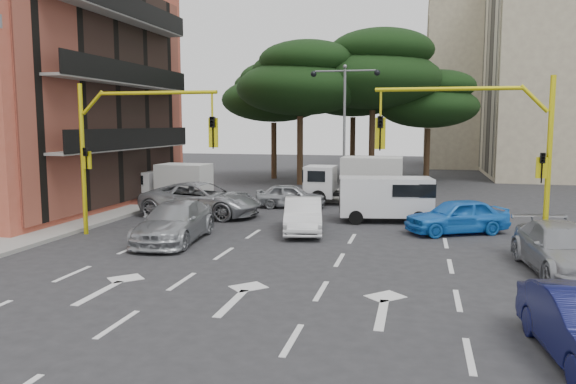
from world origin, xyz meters
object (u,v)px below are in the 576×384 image
object	(u,v)px
car_white_hatch	(303,216)
car_silver_cross_a	(202,199)
van_white	(385,199)
box_truck_b	(354,181)
street_lamp_center	(345,107)
box_truck_a	(171,184)
signal_mast_right	(492,140)
car_silver_parked	(563,249)
car_blue_compact	(457,216)
car_silver_cross_b	(291,196)
signal_mast_left	(123,138)
car_silver_wagon	(175,222)

from	to	relation	value
car_white_hatch	car_silver_cross_a	xyz separation A→B (m)	(-5.57, 2.83, 0.11)
car_white_hatch	van_white	bearing A→B (deg)	35.77
van_white	box_truck_b	size ratio (longest dim) A/B	0.77
street_lamp_center	box_truck_a	distance (m)	11.22
signal_mast_right	car_silver_parked	world-z (taller)	signal_mast_right
signal_mast_right	van_white	size ratio (longest dim) A/B	1.46
car_blue_compact	car_silver_parked	size ratio (longest dim) A/B	0.83
car_silver_cross_a	box_truck_b	bearing A→B (deg)	-44.69
signal_mast_right	street_lamp_center	distance (m)	15.65
signal_mast_right	box_truck_b	bearing A→B (deg)	118.27
car_blue_compact	car_silver_parked	distance (m)	6.28
box_truck_a	box_truck_b	world-z (taller)	box_truck_b
car_silver_cross_b	van_white	bearing A→B (deg)	-127.38
car_silver_cross_a	car_silver_parked	distance (m)	16.13
car_white_hatch	box_truck_b	xyz separation A→B (m)	(1.12, 8.44, 0.62)
car_silver_parked	car_white_hatch	bearing A→B (deg)	146.60
signal_mast_left	car_white_hatch	size ratio (longest dim) A/B	1.41
car_white_hatch	car_silver_cross_a	size ratio (longest dim) A/B	0.72
car_blue_compact	van_white	distance (m)	3.71
car_blue_compact	car_silver_wagon	bearing A→B (deg)	-95.89
signal_mast_left	car_silver_cross_b	distance (m)	10.51
car_silver_parked	box_truck_a	distance (m)	20.85
car_blue_compact	van_white	xyz separation A→B (m)	(-3.00, 2.16, 0.32)
signal_mast_left	car_silver_cross_a	xyz separation A→B (m)	(1.12, 5.18, -3.07)
signal_mast_right	car_white_hatch	world-z (taller)	signal_mast_right
car_silver_cross_a	box_truck_a	size ratio (longest dim) A/B	1.30
signal_mast_right	car_silver_cross_a	world-z (taller)	signal_mast_right
car_silver_cross_b	box_truck_b	size ratio (longest dim) A/B	0.69
car_silver_parked	box_truck_b	distance (m)	15.04
car_silver_wagon	car_silver_parked	size ratio (longest dim) A/B	1.00
car_white_hatch	box_truck_a	bearing A→B (deg)	132.32
street_lamp_center	signal_mast_right	bearing A→B (deg)	-64.09
street_lamp_center	car_silver_parked	xyz separation A→B (m)	(8.70, -16.12, -4.69)
street_lamp_center	car_silver_wagon	size ratio (longest dim) A/B	1.53
car_silver_parked	box_truck_a	size ratio (longest dim) A/B	1.12
van_white	box_truck_a	size ratio (longest dim) A/B	0.91
box_truck_b	car_blue_compact	bearing A→B (deg)	-145.78
car_blue_compact	signal_mast_left	bearing A→B (deg)	-101.31
box_truck_b	car_silver_cross_a	bearing A→B (deg)	129.58
car_white_hatch	signal_mast_left	bearing A→B (deg)	-171.92
signal_mast_right	signal_mast_left	bearing A→B (deg)	180.00
car_white_hatch	car_silver_cross_b	bearing A→B (deg)	95.91
signal_mast_left	street_lamp_center	bearing A→B (deg)	64.09
van_white	signal_mast_left	bearing A→B (deg)	-69.60
signal_mast_right	van_white	distance (m)	7.43
car_white_hatch	car_silver_cross_a	bearing A→B (deg)	141.73
signal_mast_left	van_white	world-z (taller)	signal_mast_left
car_silver_cross_a	car_silver_cross_b	size ratio (longest dim) A/B	1.58
car_blue_compact	car_silver_wagon	xyz separation A→B (m)	(-10.50, -4.02, 0.02)
car_white_hatch	car_silver_wagon	world-z (taller)	car_silver_wagon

